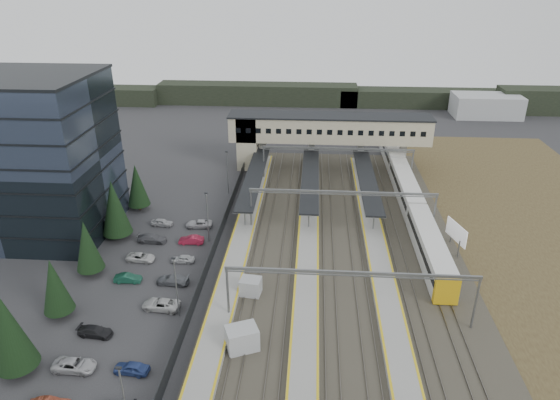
# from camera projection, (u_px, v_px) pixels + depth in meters

# --- Properties ---
(ground) EXTENTS (220.00, 220.00, 0.00)m
(ground) POSITION_uv_depth(u_px,v_px,m) (254.00, 280.00, 66.13)
(ground) COLOR #2B2B2D
(ground) RESTS_ON ground
(office_building) EXTENTS (24.30, 18.30, 24.30)m
(office_building) POSITION_uv_depth(u_px,v_px,m) (21.00, 157.00, 74.10)
(office_building) COLOR #3A465C
(office_building) RESTS_ON ground
(conifer_row) EXTENTS (4.42, 49.82, 9.50)m
(conifer_row) POSITION_uv_depth(u_px,v_px,m) (74.00, 259.00, 61.98)
(conifer_row) COLOR black
(conifer_row) RESTS_ON ground
(car_park) EXTENTS (10.66, 44.25, 1.29)m
(car_park) POSITION_uv_depth(u_px,v_px,m) (141.00, 296.00, 62.05)
(car_park) COLOR #A6A6AB
(car_park) RESTS_ON ground
(lampposts) EXTENTS (0.50, 53.25, 8.07)m
(lampposts) POSITION_uv_depth(u_px,v_px,m) (194.00, 245.00, 65.94)
(lampposts) COLOR slate
(lampposts) RESTS_ON ground
(fence) EXTENTS (0.08, 90.00, 2.00)m
(fence) POSITION_uv_depth(u_px,v_px,m) (212.00, 253.00, 70.64)
(fence) COLOR #26282B
(fence) RESTS_ON ground
(relay_cabin_near) EXTENTS (4.05, 3.57, 2.80)m
(relay_cabin_near) POSITION_uv_depth(u_px,v_px,m) (242.00, 339.00, 53.64)
(relay_cabin_near) COLOR #A4A7A9
(relay_cabin_near) RESTS_ON ground
(relay_cabin_far) EXTENTS (2.79, 2.42, 2.33)m
(relay_cabin_far) POSITION_uv_depth(u_px,v_px,m) (251.00, 287.00, 62.76)
(relay_cabin_far) COLOR #A4A7A9
(relay_cabin_far) RESTS_ON ground
(rail_corridor) EXTENTS (34.00, 90.00, 0.92)m
(rail_corridor) POSITION_uv_depth(u_px,v_px,m) (324.00, 261.00, 69.94)
(rail_corridor) COLOR #312E25
(rail_corridor) RESTS_ON ground
(canopies) EXTENTS (23.10, 30.00, 3.28)m
(canopies) POSITION_uv_depth(u_px,v_px,m) (310.00, 177.00, 88.46)
(canopies) COLOR black
(canopies) RESTS_ON ground
(footbridge) EXTENTS (40.40, 6.40, 11.20)m
(footbridge) POSITION_uv_depth(u_px,v_px,m) (315.00, 131.00, 100.29)
(footbridge) COLOR tan
(footbridge) RESTS_ON ground
(gantries) EXTENTS (28.40, 62.28, 7.17)m
(gantries) POSITION_uv_depth(u_px,v_px,m) (346.00, 233.00, 65.56)
(gantries) COLOR slate
(gantries) RESTS_ON ground
(train) EXTENTS (3.01, 62.92, 3.79)m
(train) POSITION_uv_depth(u_px,v_px,m) (406.00, 189.00, 88.33)
(train) COLOR silver
(train) RESTS_ON ground
(billboard) EXTENTS (1.61, 5.13, 4.37)m
(billboard) POSITION_uv_depth(u_px,v_px,m) (456.00, 233.00, 71.96)
(billboard) COLOR slate
(billboard) RESTS_ON ground
(treeline_far) EXTENTS (170.00, 19.00, 7.00)m
(treeline_far) POSITION_uv_depth(u_px,v_px,m) (370.00, 98.00, 146.85)
(treeline_far) COLOR black
(treeline_far) RESTS_ON ground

